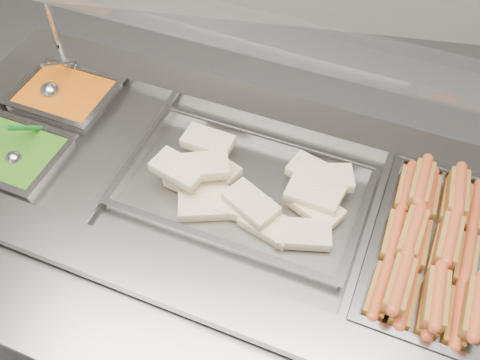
% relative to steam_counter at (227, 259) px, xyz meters
% --- Properties ---
extents(steam_counter, '(1.95, 1.18, 0.87)m').
position_rel_steam_counter_xyz_m(steam_counter, '(0.00, 0.00, 0.00)').
color(steam_counter, slate).
rests_on(steam_counter, ground).
extents(tray_rail, '(1.75, 0.71, 0.05)m').
position_rel_steam_counter_xyz_m(tray_rail, '(-0.11, -0.48, 0.39)').
color(tray_rail, gray).
rests_on(tray_rail, steam_counter).
extents(sneeze_guard, '(1.62, 0.62, 0.43)m').
position_rel_steam_counter_xyz_m(sneeze_guard, '(0.05, 0.21, 0.79)').
color(sneeze_guard, silver).
rests_on(sneeze_guard, steam_counter).
extents(pan_hotdogs, '(0.44, 0.59, 0.10)m').
position_rel_steam_counter_xyz_m(pan_hotdogs, '(0.59, -0.13, 0.40)').
color(pan_hotdogs, gray).
rests_on(pan_hotdogs, steam_counter).
extents(pan_wraps, '(0.73, 0.52, 0.07)m').
position_rel_steam_counter_xyz_m(pan_wraps, '(0.06, -0.01, 0.41)').
color(pan_wraps, gray).
rests_on(pan_wraps, steam_counter).
extents(pan_beans, '(0.33, 0.29, 0.10)m').
position_rel_steam_counter_xyz_m(pan_beans, '(-0.58, 0.27, 0.40)').
color(pan_beans, gray).
rests_on(pan_beans, steam_counter).
extents(pan_peas, '(0.33, 0.29, 0.10)m').
position_rel_steam_counter_xyz_m(pan_peas, '(-0.64, -0.00, 0.40)').
color(pan_peas, gray).
rests_on(pan_peas, steam_counter).
extents(hotdogs_in_buns, '(0.33, 0.53, 0.11)m').
position_rel_steam_counter_xyz_m(hotdogs_in_buns, '(0.56, -0.13, 0.44)').
color(hotdogs_in_buns, '#92511E').
rests_on(hotdogs_in_buns, pan_hotdogs).
extents(tortilla_wraps, '(0.57, 0.36, 0.10)m').
position_rel_steam_counter_xyz_m(tortilla_wraps, '(0.09, -0.03, 0.45)').
color(tortilla_wraps, '#D2B98D').
rests_on(tortilla_wraps, pan_wraps).
extents(ladle, '(0.07, 0.19, 0.14)m').
position_rel_steam_counter_xyz_m(ladle, '(-0.62, 0.27, 0.44)').
color(ladle, '#B8B9BD').
rests_on(ladle, pan_beans).
extents(serving_spoon, '(0.06, 0.16, 0.14)m').
position_rel_steam_counter_xyz_m(serving_spoon, '(-0.61, -0.01, 0.45)').
color(serving_spoon, '#B8B9BD').
rests_on(serving_spoon, pan_peas).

